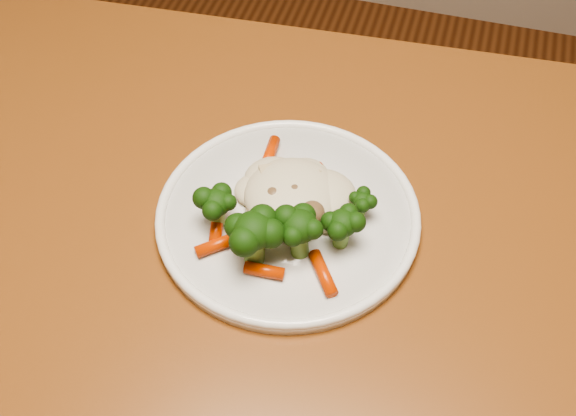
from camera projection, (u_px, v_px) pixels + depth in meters
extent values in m
cube|color=brown|center=(257.00, 286.00, 0.69)|extent=(1.19, 0.83, 0.04)
cube|color=brown|center=(23.00, 201.00, 1.25)|extent=(0.06, 0.06, 0.71)
cylinder|color=white|center=(288.00, 217.00, 0.71)|extent=(0.26, 0.26, 0.01)
ellipsoid|color=beige|center=(292.00, 188.00, 0.70)|extent=(0.11, 0.10, 0.04)
ellipsoid|color=black|center=(217.00, 211.00, 0.69)|extent=(0.05, 0.05, 0.04)
ellipsoid|color=black|center=(254.00, 241.00, 0.65)|extent=(0.06, 0.06, 0.06)
ellipsoid|color=black|center=(299.00, 236.00, 0.66)|extent=(0.05, 0.05, 0.05)
ellipsoid|color=black|center=(342.00, 231.00, 0.67)|extent=(0.05, 0.05, 0.04)
ellipsoid|color=black|center=(362.00, 206.00, 0.70)|extent=(0.03, 0.03, 0.03)
cylinder|color=#D43A05|center=(269.00, 156.00, 0.75)|extent=(0.01, 0.05, 0.01)
cylinder|color=#D43A05|center=(306.00, 175.00, 0.73)|extent=(0.03, 0.04, 0.01)
cylinder|color=#D43A05|center=(338.00, 198.00, 0.71)|extent=(0.05, 0.02, 0.01)
cylinder|color=#D43A05|center=(217.00, 222.00, 0.70)|extent=(0.02, 0.05, 0.01)
cylinder|color=#D43A05|center=(221.00, 243.00, 0.68)|extent=(0.05, 0.04, 0.01)
cylinder|color=#D43A05|center=(264.00, 271.00, 0.66)|extent=(0.04, 0.01, 0.01)
cylinder|color=#D43A05|center=(323.00, 273.00, 0.66)|extent=(0.04, 0.05, 0.01)
cylinder|color=#D43A05|center=(307.00, 190.00, 0.71)|extent=(0.03, 0.04, 0.01)
ellipsoid|color=brown|center=(294.00, 193.00, 0.70)|extent=(0.03, 0.03, 0.02)
ellipsoid|color=brown|center=(311.00, 212.00, 0.68)|extent=(0.03, 0.03, 0.02)
ellipsoid|color=brown|center=(275.00, 195.00, 0.70)|extent=(0.02, 0.02, 0.02)
cube|color=tan|center=(289.00, 170.00, 0.72)|extent=(0.02, 0.02, 0.01)
cube|color=tan|center=(309.00, 174.00, 0.72)|extent=(0.03, 0.02, 0.01)
cube|color=tan|center=(269.00, 172.00, 0.72)|extent=(0.02, 0.02, 0.01)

